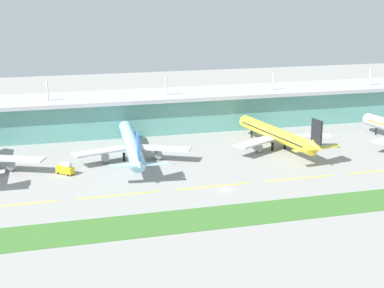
# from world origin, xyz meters

# --- Properties ---
(ground_plane) EXTENTS (600.00, 600.00, 0.00)m
(ground_plane) POSITION_xyz_m (0.00, 0.00, 0.00)
(ground_plane) COLOR gray
(terminal_building) EXTENTS (288.00, 34.00, 27.08)m
(terminal_building) POSITION_xyz_m (-0.00, 95.48, 9.24)
(terminal_building) COLOR #5B9E93
(terminal_building) RESTS_ON ground
(airliner_near_middle) EXTENTS (48.61, 71.91, 18.90)m
(airliner_near_middle) POSITION_xyz_m (-25.29, 45.07, 6.46)
(airliner_near_middle) COLOR #9ED1EA
(airliner_near_middle) RESTS_ON ground
(airliner_far_middle) EXTENTS (48.28, 65.67, 18.90)m
(airliner_far_middle) POSITION_xyz_m (39.13, 44.73, 6.45)
(airliner_far_middle) COLOR yellow
(airliner_far_middle) RESTS_ON ground
(taxiway_stripe_west) EXTENTS (28.00, 0.70, 0.04)m
(taxiway_stripe_west) POSITION_xyz_m (-71.00, 4.37, 0.02)
(taxiway_stripe_west) COLOR yellow
(taxiway_stripe_west) RESTS_ON ground
(taxiway_stripe_mid_west) EXTENTS (28.00, 0.70, 0.04)m
(taxiway_stripe_mid_west) POSITION_xyz_m (-37.00, 4.37, 0.02)
(taxiway_stripe_mid_west) COLOR yellow
(taxiway_stripe_mid_west) RESTS_ON ground
(taxiway_stripe_centre) EXTENTS (28.00, 0.70, 0.04)m
(taxiway_stripe_centre) POSITION_xyz_m (-3.00, 4.37, 0.02)
(taxiway_stripe_centre) COLOR yellow
(taxiway_stripe_centre) RESTS_ON ground
(taxiway_stripe_mid_east) EXTENTS (28.00, 0.70, 0.04)m
(taxiway_stripe_mid_east) POSITION_xyz_m (31.00, 4.37, 0.02)
(taxiway_stripe_mid_east) COLOR yellow
(taxiway_stripe_mid_east) RESTS_ON ground
(taxiway_stripe_east) EXTENTS (28.00, 0.70, 0.04)m
(taxiway_stripe_east) POSITION_xyz_m (65.00, 4.37, 0.02)
(taxiway_stripe_east) COLOR yellow
(taxiway_stripe_east) RESTS_ON ground
(grass_verge) EXTENTS (300.00, 18.00, 0.10)m
(grass_verge) POSITION_xyz_m (0.00, -23.59, 0.05)
(grass_verge) COLOR #3D702D
(grass_verge) RESTS_ON ground
(fuel_truck) EXTENTS (6.93, 6.93, 4.95)m
(fuel_truck) POSITION_xyz_m (-52.73, 32.79, 2.26)
(fuel_truck) COLOR gold
(fuel_truck) RESTS_ON ground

